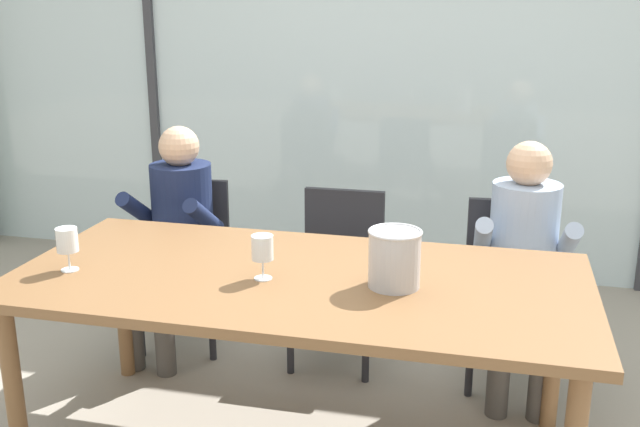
{
  "coord_description": "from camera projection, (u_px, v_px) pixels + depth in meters",
  "views": [
    {
      "loc": [
        0.71,
        -2.57,
        1.81
      ],
      "look_at": [
        0.0,
        0.35,
        0.93
      ],
      "focal_mm": 41.18,
      "sensor_mm": 36.0,
      "label": 1
    }
  ],
  "objects": [
    {
      "name": "hillside_vineyard",
      "position": [
        442.0,
        76.0,
        8.98
      ],
      "size": [
        13.43,
        2.4,
        1.82
      ],
      "primitive_type": "cube",
      "color": "#477A38",
      "rests_on": "ground"
    },
    {
      "name": "chair_center",
      "position": [
        510.0,
        277.0,
        3.59
      ],
      "size": [
        0.48,
        0.48,
        0.87
      ],
      "rotation": [
        0.0,
        0.0,
        0.11
      ],
      "color": "#232328",
      "rests_on": "ground"
    },
    {
      "name": "chair_near_curtain",
      "position": [
        188.0,
        249.0,
        3.98
      ],
      "size": [
        0.5,
        0.5,
        0.87
      ],
      "rotation": [
        0.0,
        0.0,
        0.15
      ],
      "color": "#232328",
      "rests_on": "ground"
    },
    {
      "name": "person_pale_blue_shirt",
      "position": [
        523.0,
        252.0,
        3.42
      ],
      "size": [
        0.47,
        0.62,
        1.18
      ],
      "rotation": [
        0.0,
        0.0,
        0.04
      ],
      "color": "#9EB2D1",
      "rests_on": "ground"
    },
    {
      "name": "ground",
      "position": [
        348.0,
        344.0,
        3.99
      ],
      "size": [
        14.0,
        14.0,
        0.0
      ],
      "primitive_type": "plane",
      "color": "#9E9384"
    },
    {
      "name": "person_navy_polo",
      "position": [
        176.0,
        226.0,
        3.82
      ],
      "size": [
        0.49,
        0.63,
        1.18
      ],
      "rotation": [
        0.0,
        0.0,
        -0.09
      ],
      "color": "#192347",
      "rests_on": "ground"
    },
    {
      "name": "window_glass_panel",
      "position": [
        389.0,
        80.0,
        4.79
      ],
      "size": [
        7.43,
        0.03,
        2.6
      ],
      "primitive_type": "cube",
      "color": "silver",
      "rests_on": "ground"
    },
    {
      "name": "ice_bucket_primary",
      "position": [
        394.0,
        258.0,
        2.7
      ],
      "size": [
        0.2,
        0.2,
        0.22
      ],
      "color": "#B7B7BC",
      "rests_on": "dining_table"
    },
    {
      "name": "wine_glass_by_left_taster",
      "position": [
        67.0,
        242.0,
        2.86
      ],
      "size": [
        0.08,
        0.08,
        0.17
      ],
      "color": "silver",
      "rests_on": "dining_table"
    },
    {
      "name": "window_mullion_left",
      "position": [
        153.0,
        74.0,
        5.15
      ],
      "size": [
        0.06,
        0.06,
        2.6
      ],
      "primitive_type": "cube",
      "color": "#38383D",
      "rests_on": "ground"
    },
    {
      "name": "chair_left_of_center",
      "position": [
        340.0,
        263.0,
        3.78
      ],
      "size": [
        0.44,
        0.44,
        0.87
      ],
      "rotation": [
        0.0,
        0.0,
        0.01
      ],
      "color": "#232328",
      "rests_on": "ground"
    },
    {
      "name": "dining_table",
      "position": [
        299.0,
        292.0,
        2.86
      ],
      "size": [
        2.23,
        1.05,
        0.78
      ],
      "color": "brown",
      "rests_on": "ground"
    },
    {
      "name": "wine_glass_near_bucket",
      "position": [
        262.0,
        248.0,
        2.77
      ],
      "size": [
        0.08,
        0.08,
        0.17
      ],
      "color": "silver",
      "rests_on": "dining_table"
    }
  ]
}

